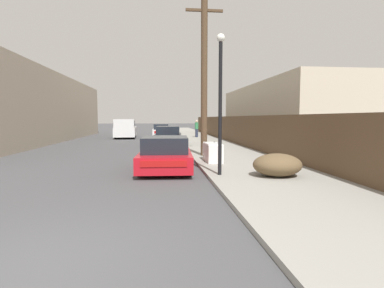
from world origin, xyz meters
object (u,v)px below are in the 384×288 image
(discarded_fridge, at_px, (213,152))
(car_parked_mid, at_px, (168,137))
(utility_pole, at_px, (204,74))
(pickup_truck, at_px, (125,129))
(parked_sports_car_red, at_px, (166,155))
(brush_pile, at_px, (277,165))
(pedestrian, at_px, (197,128))
(car_parked_far, at_px, (161,131))
(street_lamp, at_px, (220,94))

(discarded_fridge, height_order, car_parked_mid, car_parked_mid)
(car_parked_mid, height_order, utility_pole, utility_pole)
(discarded_fridge, height_order, utility_pole, utility_pole)
(pickup_truck, bearing_deg, parked_sports_car_red, 98.02)
(brush_pile, bearing_deg, pedestrian, 90.25)
(car_parked_far, xyz_separation_m, brush_pile, (3.55, -22.28, -0.16))
(discarded_fridge, height_order, street_lamp, street_lamp)
(brush_pile, bearing_deg, street_lamp, 165.81)
(parked_sports_car_red, height_order, pickup_truck, pickup_truck)
(parked_sports_car_red, bearing_deg, car_parked_far, 93.19)
(car_parked_mid, relative_size, utility_pole, 0.54)
(utility_pole, bearing_deg, pickup_truck, 109.51)
(car_parked_far, height_order, brush_pile, car_parked_far)
(pedestrian, bearing_deg, parked_sports_car_red, -100.92)
(utility_pole, bearing_deg, brush_pile, -74.65)
(utility_pole, xyz_separation_m, street_lamp, (-0.25, -5.12, -1.36))
(car_parked_far, bearing_deg, car_parked_mid, -87.66)
(street_lamp, height_order, pedestrian, street_lamp)
(brush_pile, bearing_deg, utility_pole, 105.35)
(car_parked_mid, relative_size, car_parked_far, 1.00)
(discarded_fridge, distance_m, parked_sports_car_red, 2.45)
(parked_sports_car_red, distance_m, car_parked_far, 20.08)
(utility_pole, height_order, street_lamp, utility_pole)
(discarded_fridge, relative_size, pickup_truck, 0.28)
(discarded_fridge, bearing_deg, brush_pile, -68.01)
(discarded_fridge, bearing_deg, car_parked_far, 96.02)
(parked_sports_car_red, xyz_separation_m, car_parked_mid, (0.42, 10.18, 0.06))
(discarded_fridge, height_order, pedestrian, pedestrian)
(street_lamp, relative_size, brush_pile, 2.89)
(street_lamp, xyz_separation_m, brush_pile, (1.77, -0.45, -2.26))
(discarded_fridge, xyz_separation_m, pedestrian, (1.37, 16.37, 0.46))
(parked_sports_car_red, relative_size, car_parked_mid, 1.00)
(car_parked_far, relative_size, pedestrian, 2.50)
(discarded_fridge, distance_m, pickup_truck, 18.53)
(utility_pole, bearing_deg, car_parked_far, 96.89)
(car_parked_mid, bearing_deg, brush_pile, -71.86)
(brush_pile, bearing_deg, discarded_fridge, 112.33)
(pickup_truck, distance_m, utility_pole, 16.88)
(car_parked_far, distance_m, street_lamp, 22.01)
(utility_pole, height_order, pedestrian, utility_pole)
(street_lamp, height_order, brush_pile, street_lamp)
(street_lamp, bearing_deg, car_parked_mid, 96.25)
(utility_pole, xyz_separation_m, pedestrian, (1.44, 14.34, -3.13))
(car_parked_far, height_order, pedestrian, pedestrian)
(car_parked_mid, distance_m, utility_pole, 7.79)
(pedestrian, bearing_deg, brush_pile, -89.75)
(pickup_truck, bearing_deg, street_lamp, 101.70)
(pickup_truck, bearing_deg, car_parked_mid, 111.71)
(car_parked_mid, bearing_deg, discarded_fridge, -75.41)
(utility_pole, bearing_deg, street_lamp, -92.76)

